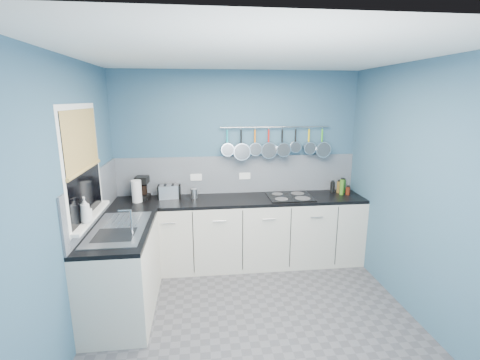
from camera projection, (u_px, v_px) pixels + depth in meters
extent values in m
cube|color=#47474C|center=(254.00, 319.00, 3.43)|extent=(3.20, 3.00, 0.02)
cube|color=white|center=(256.00, 53.00, 2.84)|extent=(3.20, 3.00, 0.02)
cube|color=#32556E|center=(237.00, 167.00, 4.59)|extent=(3.20, 0.02, 2.50)
cube|color=#32556E|center=(304.00, 286.00, 1.68)|extent=(3.20, 0.02, 2.50)
cube|color=#32556E|center=(71.00, 205.00, 2.95)|extent=(0.02, 3.00, 2.50)
cube|color=#32556E|center=(419.00, 193.00, 3.32)|extent=(0.02, 3.00, 2.50)
cube|color=gray|center=(237.00, 174.00, 4.60)|extent=(3.20, 0.02, 0.50)
cube|color=gray|center=(95.00, 197.00, 3.56)|extent=(0.02, 1.80, 0.50)
cube|color=beige|center=(240.00, 233.00, 4.49)|extent=(3.20, 0.60, 0.86)
cube|color=black|center=(240.00, 200.00, 4.38)|extent=(3.20, 0.60, 0.04)
cube|color=beige|center=(123.00, 272.00, 3.47)|extent=(0.60, 1.20, 0.86)
cube|color=black|center=(119.00, 231.00, 3.36)|extent=(0.60, 1.20, 0.04)
cube|color=white|center=(83.00, 164.00, 3.18)|extent=(0.01, 1.00, 1.10)
cube|color=black|center=(83.00, 164.00, 3.18)|extent=(0.01, 0.90, 1.00)
cube|color=tan|center=(82.00, 140.00, 3.13)|extent=(0.01, 0.90, 0.55)
cube|color=white|center=(91.00, 217.00, 3.30)|extent=(0.10, 0.98, 0.03)
cube|color=silver|center=(119.00, 228.00, 3.36)|extent=(0.50, 0.95, 0.01)
cube|color=white|center=(196.00, 177.00, 4.53)|extent=(0.15, 0.01, 0.09)
cube|color=white|center=(245.00, 176.00, 4.60)|extent=(0.15, 0.01, 0.09)
cylinder|color=silver|center=(276.00, 127.00, 4.47)|extent=(1.45, 0.02, 0.02)
imported|color=white|center=(85.00, 210.00, 3.07)|extent=(0.12, 0.12, 0.24)
imported|color=white|center=(86.00, 213.00, 3.10)|extent=(0.09, 0.09, 0.17)
cylinder|color=white|center=(137.00, 191.00, 4.20)|extent=(0.15, 0.15, 0.27)
cube|color=silver|center=(169.00, 192.00, 4.37)|extent=(0.28, 0.19, 0.17)
cylinder|color=silver|center=(194.00, 193.00, 4.38)|extent=(0.10, 0.10, 0.12)
cube|color=black|center=(290.00, 197.00, 4.44)|extent=(0.57, 0.50, 0.01)
cylinder|color=#265919|center=(343.00, 186.00, 4.64)|extent=(0.06, 0.06, 0.17)
cylinder|color=brown|center=(339.00, 187.00, 4.63)|extent=(0.05, 0.05, 0.16)
cylinder|color=black|center=(332.00, 188.00, 4.62)|extent=(0.06, 0.06, 0.15)
cylinder|color=#4C190C|center=(348.00, 191.00, 4.54)|extent=(0.06, 0.06, 0.10)
cylinder|color=#3F721E|center=(342.00, 187.00, 4.53)|extent=(0.06, 0.06, 0.21)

